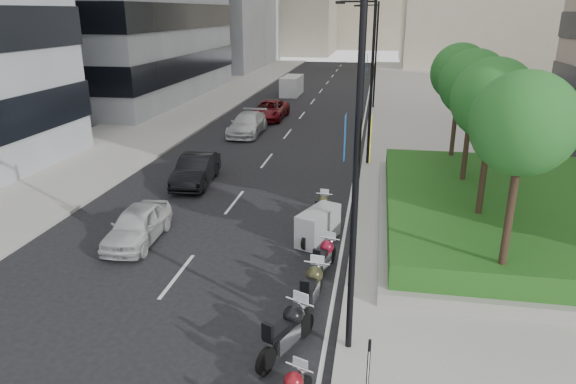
% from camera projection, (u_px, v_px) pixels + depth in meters
% --- Properties ---
extents(ground, '(160.00, 160.00, 0.00)m').
position_uv_depth(ground, '(175.00, 357.00, 12.94)').
color(ground, black).
rests_on(ground, ground).
extents(sidewalk_right, '(10.00, 100.00, 0.15)m').
position_uv_depth(sidewalk_right, '(433.00, 124.00, 39.32)').
color(sidewalk_right, '#9E9B93').
rests_on(sidewalk_right, ground).
extents(sidewalk_left, '(8.00, 100.00, 0.15)m').
position_uv_depth(sidewalk_left, '(174.00, 115.00, 42.73)').
color(sidewalk_left, '#9E9B93').
rests_on(sidewalk_left, ground).
extents(lane_edge, '(0.12, 100.00, 0.01)m').
position_uv_depth(lane_edge, '(364.00, 122.00, 40.20)').
color(lane_edge, silver).
rests_on(lane_edge, ground).
extents(lane_centre, '(0.12, 100.00, 0.01)m').
position_uv_depth(lane_centre, '(298.00, 120.00, 41.05)').
color(lane_centre, silver).
rests_on(lane_centre, ground).
extents(planter, '(10.00, 14.00, 0.40)m').
position_uv_depth(planter, '(506.00, 220.00, 20.49)').
color(planter, gray).
rests_on(planter, sidewalk_right).
extents(hedge, '(9.40, 13.40, 0.80)m').
position_uv_depth(hedge, '(508.00, 206.00, 20.29)').
color(hedge, '#214A15').
rests_on(hedge, planter).
extents(tree_0, '(2.80, 2.80, 6.30)m').
position_uv_depth(tree_0, '(524.00, 124.00, 13.47)').
color(tree_0, '#332319').
rests_on(tree_0, planter).
extents(tree_1, '(2.80, 2.80, 6.30)m').
position_uv_depth(tree_1, '(493.00, 100.00, 17.18)').
color(tree_1, '#332319').
rests_on(tree_1, planter).
extents(tree_2, '(2.80, 2.80, 6.30)m').
position_uv_depth(tree_2, '(474.00, 84.00, 20.90)').
color(tree_2, '#332319').
rests_on(tree_2, planter).
extents(tree_3, '(2.80, 2.80, 6.30)m').
position_uv_depth(tree_3, '(460.00, 73.00, 24.61)').
color(tree_3, '#332319').
rests_on(tree_3, planter).
extents(lamp_post_0, '(2.34, 0.45, 9.00)m').
position_uv_depth(lamp_post_0, '(350.00, 161.00, 11.51)').
color(lamp_post_0, black).
rests_on(lamp_post_0, ground).
extents(lamp_post_1, '(2.34, 0.45, 9.00)m').
position_uv_depth(lamp_post_1, '(369.00, 74.00, 27.30)').
color(lamp_post_1, black).
rests_on(lamp_post_1, ground).
extents(lamp_post_2, '(2.34, 0.45, 9.00)m').
position_uv_depth(lamp_post_2, '(374.00, 50.00, 44.01)').
color(lamp_post_2, black).
rests_on(lamp_post_2, ground).
extents(motorcycle_2, '(1.19, 2.32, 1.23)m').
position_uv_depth(motorcycle_2, '(288.00, 331.00, 12.87)').
color(motorcycle_2, black).
rests_on(motorcycle_2, ground).
extents(motorcycle_3, '(0.78, 2.34, 1.17)m').
position_uv_depth(motorcycle_3, '(312.00, 287.00, 14.97)').
color(motorcycle_3, black).
rests_on(motorcycle_3, ground).
extents(motorcycle_4, '(0.79, 2.07, 1.05)m').
position_uv_depth(motorcycle_4, '(324.00, 257.00, 16.97)').
color(motorcycle_4, black).
rests_on(motorcycle_4, ground).
extents(motorcycle_5, '(1.57, 2.26, 1.27)m').
position_uv_depth(motorcycle_5, '(318.00, 226.00, 19.21)').
color(motorcycle_5, black).
rests_on(motorcycle_5, ground).
extents(motorcycle_6, '(0.68, 2.05, 1.02)m').
position_uv_depth(motorcycle_6, '(322.00, 208.00, 21.22)').
color(motorcycle_6, black).
rests_on(motorcycle_6, ground).
extents(car_a, '(1.80, 4.05, 1.35)m').
position_uv_depth(car_a, '(137.00, 225.00, 19.19)').
color(car_a, silver).
rests_on(car_a, ground).
extents(car_b, '(1.88, 4.55, 1.46)m').
position_uv_depth(car_b, '(196.00, 170.00, 25.64)').
color(car_b, black).
rests_on(car_b, ground).
extents(car_c, '(2.12, 5.16, 1.49)m').
position_uv_depth(car_c, '(247.00, 124.00, 36.01)').
color(car_c, silver).
rests_on(car_c, ground).
extents(car_d, '(2.58, 5.37, 1.47)m').
position_uv_depth(car_d, '(270.00, 110.00, 41.13)').
color(car_d, '#620B11').
rests_on(car_d, ground).
extents(delivery_van, '(1.83, 4.59, 1.91)m').
position_uv_depth(delivery_van, '(291.00, 87.00, 52.75)').
color(delivery_van, silver).
rests_on(delivery_van, ground).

